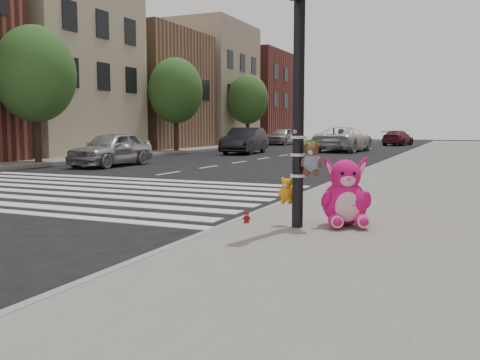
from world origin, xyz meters
The scene contains 20 objects.
ground centered at (0.00, 0.00, 0.00)m, with size 120.00×120.00×0.00m, color black.
sidewalk_near centered at (5.00, 10.00, 0.07)m, with size 7.00×80.00×0.14m, color slate.
sidewalk_far centered at (-13.50, 20.00, 0.07)m, with size 6.00×80.00×0.14m, color slate.
curb_edge centered at (1.55, 10.00, 0.07)m, with size 0.12×80.00×0.15m, color gray.
crosswalk centered at (-4.50, 5.20, 0.01)m, with size 11.00×6.00×0.01m, color silver, non-canonical shape.
bld_far_b centered at (-15.50, 17.00, 5.50)m, with size 6.00×8.00×11.00m, color #BDAE91.
bld_far_c centered at (-15.50, 26.00, 4.00)m, with size 6.00×8.00×8.00m, color #90694D.
bld_far_d centered at (-15.50, 35.00, 5.00)m, with size 6.00×8.00×10.00m, color tan.
bld_far_e centered at (-15.50, 46.00, 4.50)m, with size 6.00×10.00×9.00m, color brown.
signal_pole centered at (2.63, 1.82, 1.72)m, with size 0.71×0.50×4.00m.
tree_far_a centered at (-11.20, 11.00, 3.65)m, with size 3.20×3.20×5.44m.
tree_far_b centered at (-11.20, 22.00, 3.65)m, with size 3.20×3.20×5.44m.
tree_far_c centered at (-11.20, 33.00, 3.65)m, with size 3.20×3.20×5.44m.
pink_bunny centered at (3.21, 2.17, 0.56)m, with size 0.88×0.94×1.03m.
red_teddy centered at (1.80, 1.81, 0.23)m, with size 0.12×0.08×0.17m, color #A11014, non-canonical shape.
car_silver_far centered at (-8.29, 11.93, 0.69)m, with size 1.62×4.04×1.38m, color #AEAEB2.
car_dark_far centered at (-7.11, 22.77, 0.75)m, with size 1.59×4.55×1.50m, color black.
car_white_near centered at (-2.49, 27.71, 0.77)m, with size 2.54×5.52×1.53m, color silver.
car_maroon_near centered at (-0.74, 40.02, 0.61)m, with size 1.70×4.19×1.21m, color maroon.
car_silver_deep centered at (-9.80, 37.29, 0.72)m, with size 1.71×4.25×1.45m, color #A8A8AC.
Camera 1 is at (4.88, -5.54, 1.60)m, focal length 40.00 mm.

